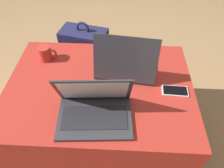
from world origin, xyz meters
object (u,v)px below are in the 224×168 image
object	(u,v)px
coffee_mug	(46,53)
cell_phone	(175,91)
laptop_near	(94,108)
backpack	(87,58)
laptop_far	(126,64)

from	to	relation	value
coffee_mug	cell_phone	bearing A→B (deg)	-17.10
laptop_near	coffee_mug	xyz separation A→B (m)	(-0.34, 0.40, -0.00)
laptop_near	backpack	size ratio (longest dim) A/B	0.65
laptop_near	laptop_far	world-z (taller)	laptop_far
backpack	coffee_mug	bearing A→B (deg)	72.18
backpack	coffee_mug	distance (m)	0.45
cell_phone	backpack	xyz separation A→B (m)	(-0.56, 0.54, -0.24)
laptop_far	cell_phone	size ratio (longest dim) A/B	2.60
laptop_near	cell_phone	bearing A→B (deg)	18.97
laptop_far	cell_phone	xyz separation A→B (m)	(0.26, -0.14, -0.05)
laptop_near	coffee_mug	size ratio (longest dim) A/B	3.22
coffee_mug	backpack	bearing A→B (deg)	59.16
laptop_far	coffee_mug	world-z (taller)	laptop_far
cell_phone	backpack	size ratio (longest dim) A/B	0.25
laptop_near	cell_phone	size ratio (longest dim) A/B	2.60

